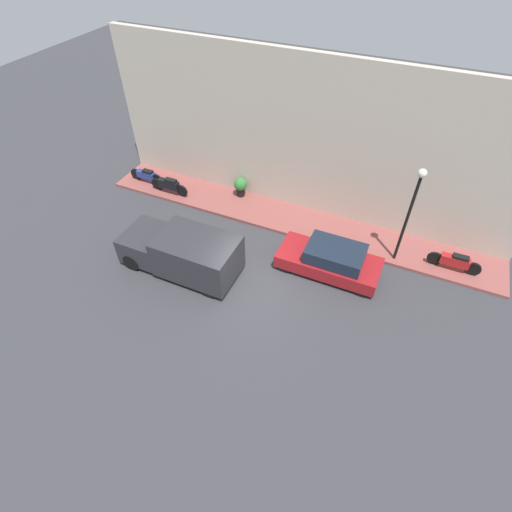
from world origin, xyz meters
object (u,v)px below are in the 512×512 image
delivery_van (182,252)px  potted_plant (240,186)px  parked_car (331,260)px  streetlamp (412,203)px  motorcycle_black (169,185)px  motorcycle_red (455,261)px  motorcycle_blue (146,175)px

delivery_van → potted_plant: delivery_van is taller
parked_car → streetlamp: (1.76, -2.34, 2.39)m
delivery_van → motorcycle_black: bearing=39.0°
parked_car → potted_plant: bearing=60.5°
motorcycle_red → motorcycle_black: (-0.16, 13.61, 0.02)m
parked_car → delivery_van: bearing=112.7°
parked_car → motorcycle_blue: bearing=78.1°
motorcycle_black → streetlamp: (-0.14, -11.32, 2.43)m
delivery_van → potted_plant: size_ratio=4.93×
delivery_van → motorcycle_red: bearing=-66.7°
motorcycle_red → motorcycle_black: motorcycle_black is taller
delivery_van → streetlamp: (4.08, -7.90, 2.09)m
motorcycle_blue → potted_plant: (0.94, -5.01, 0.17)m
motorcycle_black → parked_car: bearing=-101.9°
delivery_van → motorcycle_black: size_ratio=2.35×
motorcycle_blue → potted_plant: potted_plant is taller
parked_car → motorcycle_black: size_ratio=1.99×
streetlamp → parked_car: bearing=126.9°
parked_car → potted_plant: (3.16, 5.60, 0.08)m
motorcycle_blue → streetlamp: 13.19m
motorcycle_blue → streetlamp: streetlamp is taller
delivery_van → parked_car: bearing=-67.3°
motorcycle_red → potted_plant: (1.10, 10.22, 0.14)m
motorcycle_red → streetlamp: bearing=97.6°
potted_plant → motorcycle_black: bearing=110.5°
parked_car → motorcycle_red: parked_car is taller
motorcycle_black → potted_plant: (1.27, -3.39, 0.12)m
motorcycle_red → motorcycle_black: 13.61m
parked_car → motorcycle_blue: parked_car is taller
streetlamp → motorcycle_blue: bearing=87.9°
motorcycle_black → motorcycle_blue: bearing=78.5°
parked_car → motorcycle_black: (1.90, 8.98, -0.05)m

